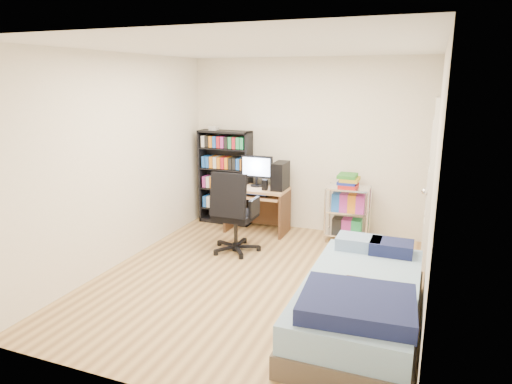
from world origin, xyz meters
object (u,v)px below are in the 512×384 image
at_px(bed, 360,302).
at_px(office_chair, 234,227).
at_px(computer_desk, 264,192).
at_px(media_shelf, 225,176).

bearing_deg(bed, office_chair, 144.18).
relative_size(computer_desk, bed, 0.55).
relative_size(media_shelf, office_chair, 1.39).
height_order(media_shelf, bed, media_shelf).
bearing_deg(bed, computer_desk, 128.08).
bearing_deg(computer_desk, media_shelf, 165.07).
relative_size(media_shelf, computer_desk, 1.35).
height_order(media_shelf, computer_desk, media_shelf).
bearing_deg(bed, media_shelf, 135.40).
bearing_deg(media_shelf, computer_desk, -14.93).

